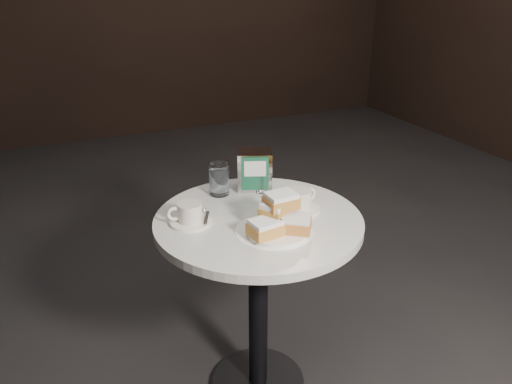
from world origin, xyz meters
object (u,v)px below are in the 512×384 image
object	(u,v)px
cafe_table	(258,268)
water_glass_right	(261,177)
beignet_plate	(279,220)
coffee_cup_right	(299,201)
water_glass_left	(219,180)
napkin_dispenser	(254,170)
coffee_cup_left	(190,215)

from	to	relation	value
cafe_table	water_glass_right	world-z (taller)	water_glass_right
water_glass_right	beignet_plate	bearing A→B (deg)	-105.09
beignet_plate	coffee_cup_right	xyz separation A→B (m)	(0.14, 0.12, -0.01)
beignet_plate	coffee_cup_right	distance (m)	0.19
water_glass_left	napkin_dispenser	xyz separation A→B (m)	(0.14, -0.00, 0.02)
beignet_plate	water_glass_left	xyz separation A→B (m)	(-0.07, 0.36, 0.01)
cafe_table	water_glass_right	distance (m)	0.34
coffee_cup_right	water_glass_right	distance (m)	0.21
water_glass_left	coffee_cup_left	bearing A→B (deg)	-132.97
cafe_table	water_glass_left	distance (m)	0.35
cafe_table	beignet_plate	xyz separation A→B (m)	(0.01, -0.13, 0.24)
coffee_cup_left	water_glass_left	size ratio (longest dim) A/B	1.33
coffee_cup_left	napkin_dispenser	world-z (taller)	napkin_dispenser
coffee_cup_left	coffee_cup_right	xyz separation A→B (m)	(0.37, -0.06, 0.00)
water_glass_right	coffee_cup_right	bearing A→B (deg)	-76.12
napkin_dispenser	water_glass_right	bearing A→B (deg)	-40.97
coffee_cup_right	water_glass_left	distance (m)	0.31
beignet_plate	coffee_cup_left	bearing A→B (deg)	142.81
water_glass_left	coffee_cup_right	bearing A→B (deg)	-48.80
beignet_plate	coffee_cup_right	bearing A→B (deg)	41.37
cafe_table	napkin_dispenser	distance (m)	0.37
napkin_dispenser	beignet_plate	bearing A→B (deg)	-80.13
cafe_table	coffee_cup_right	bearing A→B (deg)	-1.29
beignet_plate	coffee_cup_left	world-z (taller)	beignet_plate
cafe_table	coffee_cup_left	xyz separation A→B (m)	(-0.22, 0.05, 0.23)
beignet_plate	coffee_cup_left	xyz separation A→B (m)	(-0.23, 0.18, -0.02)
beignet_plate	napkin_dispenser	bearing A→B (deg)	78.47
water_glass_left	napkin_dispenser	bearing A→B (deg)	-0.80
beignet_plate	water_glass_right	distance (m)	0.34
water_glass_left	napkin_dispenser	size ratio (longest dim) A/B	0.76
coffee_cup_right	beignet_plate	bearing A→B (deg)	-156.06
cafe_table	coffee_cup_left	bearing A→B (deg)	166.54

